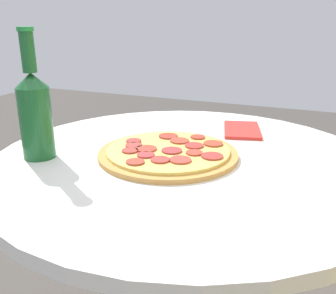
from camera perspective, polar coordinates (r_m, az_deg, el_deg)
The scene contains 4 objects.
table at distance 0.90m, azimuth 2.42°, elevation -15.06°, with size 0.81×0.81×0.78m.
pizza at distance 0.79m, azimuth 0.03°, elevation -0.82°, with size 0.29×0.29×0.02m.
beer_bottle at distance 0.80m, azimuth -19.63°, elevation 5.17°, with size 0.07×0.07×0.26m.
napkin at distance 0.98m, azimuth 11.20°, elevation 2.57°, with size 0.17×0.12×0.01m.
Camera 1 is at (0.70, 0.25, 1.05)m, focal length 40.00 mm.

